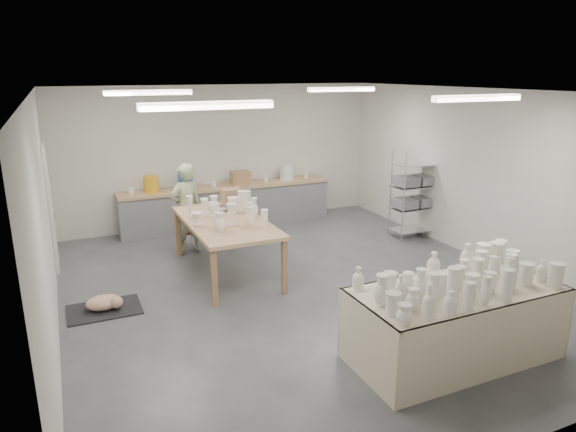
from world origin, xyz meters
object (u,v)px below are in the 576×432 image
work_table (226,218)px  drying_table (455,320)px  potter (186,209)px  red_stool (185,232)px

work_table → drying_table: bearing=-66.9°
work_table → potter: potter is taller
work_table → potter: size_ratio=1.46×
work_table → potter: (-0.39, 1.18, -0.09)m
drying_table → red_stool: (-1.98, 5.16, -0.17)m
drying_table → work_table: bearing=113.2°
potter → red_stool: (0.00, 0.27, -0.53)m
work_table → potter: bearing=108.5°
potter → red_stool: potter is taller
potter → red_stool: size_ratio=3.56×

